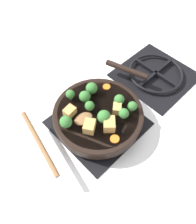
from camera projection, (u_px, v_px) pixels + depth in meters
name	position (u px, v px, depth m)	size (l,w,h in m)	color
ground_plane	(98.00, 123.00, 0.85)	(2.40, 2.40, 0.00)	white
front_burner_grate	(98.00, 122.00, 0.84)	(0.31, 0.31, 0.03)	black
rear_burner_grate	(155.00, 74.00, 0.98)	(0.31, 0.31, 0.03)	black
skillet_pan	(98.00, 115.00, 0.80)	(0.33, 0.45, 0.05)	black
wooden_spoon	(58.00, 132.00, 0.73)	(0.27, 0.24, 0.02)	brown
tofu_cube_center_large	(70.00, 112.00, 0.77)	(0.04, 0.03, 0.03)	tan
tofu_cube_near_handle	(109.00, 124.00, 0.73)	(0.05, 0.04, 0.04)	tan
tofu_cube_east_chunk	(117.00, 109.00, 0.77)	(0.04, 0.03, 0.03)	tan
tofu_cube_west_chunk	(89.00, 126.00, 0.73)	(0.05, 0.04, 0.04)	tan
broccoli_floret_near_spoon	(90.00, 106.00, 0.77)	(0.03, 0.03, 0.04)	#709956
broccoli_floret_center_top	(70.00, 94.00, 0.80)	(0.03, 0.03, 0.04)	#709956
broccoli_floret_east_rim	(132.00, 106.00, 0.77)	(0.03, 0.03, 0.04)	#709956
broccoli_floret_west_rim	(124.00, 114.00, 0.75)	(0.04, 0.04, 0.04)	#709956
broccoli_floret_north_edge	(86.00, 96.00, 0.79)	(0.04, 0.04, 0.05)	#709956
broccoli_floret_south_cluster	(119.00, 100.00, 0.78)	(0.04, 0.04, 0.05)	#709956
broccoli_floret_mid_floret	(66.00, 122.00, 0.73)	(0.04, 0.04, 0.05)	#709956
broccoli_floret_small_inner	(92.00, 88.00, 0.81)	(0.04, 0.04, 0.05)	#709956
broccoli_floret_tall_stem	(104.00, 117.00, 0.74)	(0.05, 0.05, 0.05)	#709956
carrot_slice_orange_thin	(107.00, 87.00, 0.85)	(0.03, 0.03, 0.01)	orange
carrot_slice_near_center	(115.00, 139.00, 0.72)	(0.03, 0.03, 0.01)	orange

